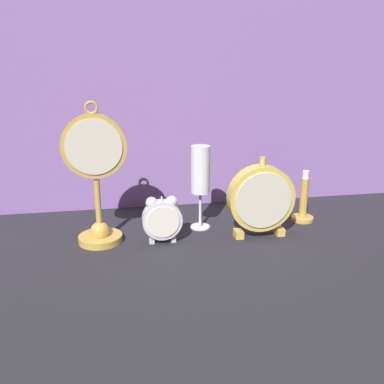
{
  "coord_description": "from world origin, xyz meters",
  "views": [
    {
      "loc": [
        -0.16,
        -0.87,
        0.42
      ],
      "look_at": [
        0.0,
        0.08,
        0.12
      ],
      "focal_mm": 40.0,
      "sensor_mm": 36.0,
      "label": 1
    }
  ],
  "objects_px": {
    "mantel_clock_silver": "(261,199)",
    "champagne_flute": "(200,175)",
    "alarm_clock_twin_bell": "(162,218)",
    "pocket_watch_on_stand": "(97,182)",
    "brass_candlestick": "(303,204)"
  },
  "relations": [
    {
      "from": "mantel_clock_silver",
      "to": "champagne_flute",
      "type": "relative_size",
      "value": 0.93
    },
    {
      "from": "alarm_clock_twin_bell",
      "to": "mantel_clock_silver",
      "type": "distance_m",
      "value": 0.24
    },
    {
      "from": "pocket_watch_on_stand",
      "to": "champagne_flute",
      "type": "relative_size",
      "value": 1.55
    },
    {
      "from": "mantel_clock_silver",
      "to": "champagne_flute",
      "type": "height_order",
      "value": "champagne_flute"
    },
    {
      "from": "alarm_clock_twin_bell",
      "to": "brass_candlestick",
      "type": "height_order",
      "value": "brass_candlestick"
    },
    {
      "from": "alarm_clock_twin_bell",
      "to": "brass_candlestick",
      "type": "relative_size",
      "value": 0.84
    },
    {
      "from": "mantel_clock_silver",
      "to": "champagne_flute",
      "type": "bearing_deg",
      "value": 148.93
    },
    {
      "from": "pocket_watch_on_stand",
      "to": "mantel_clock_silver",
      "type": "height_order",
      "value": "pocket_watch_on_stand"
    },
    {
      "from": "pocket_watch_on_stand",
      "to": "brass_candlestick",
      "type": "relative_size",
      "value": 2.4
    },
    {
      "from": "alarm_clock_twin_bell",
      "to": "champagne_flute",
      "type": "height_order",
      "value": "champagne_flute"
    },
    {
      "from": "champagne_flute",
      "to": "brass_candlestick",
      "type": "relative_size",
      "value": 1.55
    },
    {
      "from": "mantel_clock_silver",
      "to": "brass_candlestick",
      "type": "xyz_separation_m",
      "value": [
        0.15,
        0.08,
        -0.05
      ]
    },
    {
      "from": "alarm_clock_twin_bell",
      "to": "champagne_flute",
      "type": "relative_size",
      "value": 0.54
    },
    {
      "from": "brass_candlestick",
      "to": "mantel_clock_silver",
      "type": "bearing_deg",
      "value": -151.12
    },
    {
      "from": "alarm_clock_twin_bell",
      "to": "champagne_flute",
      "type": "xyz_separation_m",
      "value": [
        0.11,
        0.08,
        0.08
      ]
    }
  ]
}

